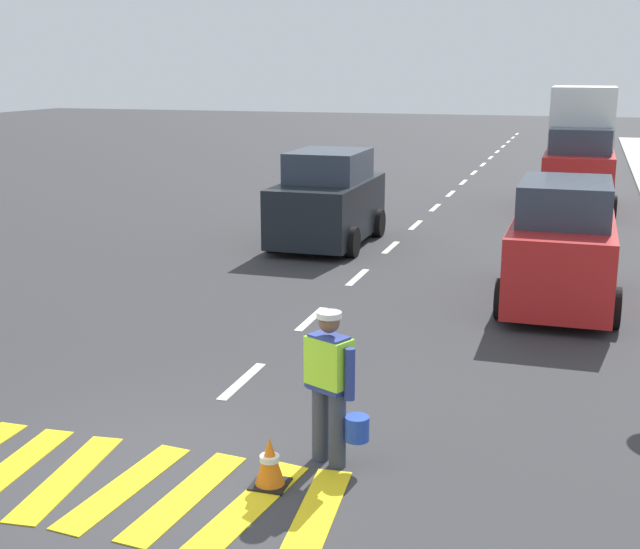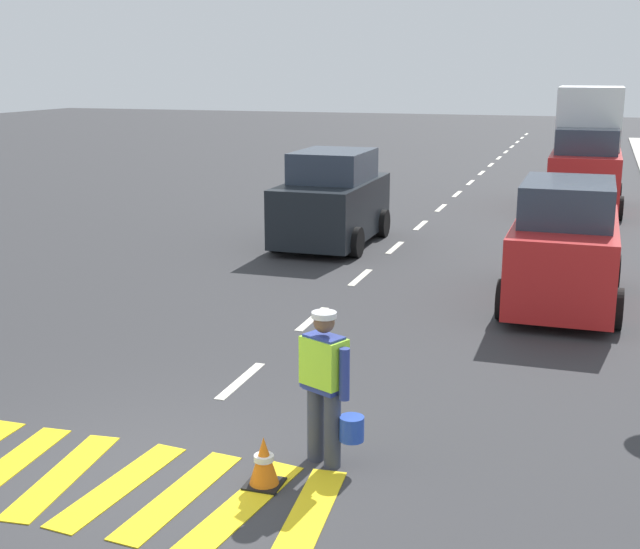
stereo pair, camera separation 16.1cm
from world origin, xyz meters
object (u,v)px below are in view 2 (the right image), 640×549
(road_worker, at_px, (326,381))
(car_oncoming_lead, at_px, (332,201))
(traffic_cone_near, at_px, (264,462))
(delivery_truck, at_px, (587,155))
(car_parked_curbside, at_px, (565,247))

(road_worker, relative_size, car_oncoming_lead, 0.42)
(road_worker, bearing_deg, traffic_cone_near, -123.38)
(road_worker, distance_m, car_oncoming_lead, 11.44)
(car_oncoming_lead, bearing_deg, road_worker, -72.94)
(road_worker, bearing_deg, car_oncoming_lead, 107.06)
(road_worker, xyz_separation_m, car_oncoming_lead, (-3.35, 10.93, 0.09))
(delivery_truck, bearing_deg, car_parked_curbside, -90.65)
(traffic_cone_near, xyz_separation_m, delivery_truck, (2.64, 18.69, 1.35))
(car_parked_curbside, bearing_deg, road_worker, -106.09)
(traffic_cone_near, relative_size, delivery_truck, 0.11)
(traffic_cone_near, xyz_separation_m, car_parked_curbside, (2.52, 7.88, 0.77))
(car_oncoming_lead, bearing_deg, delivery_truck, 51.88)
(traffic_cone_near, xyz_separation_m, car_oncoming_lead, (-2.92, 11.60, 0.77))
(road_worker, relative_size, traffic_cone_near, 3.18)
(traffic_cone_near, relative_size, car_oncoming_lead, 0.13)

